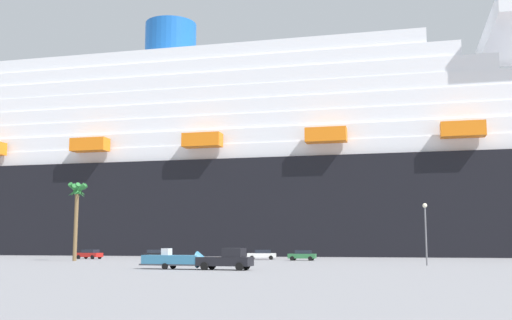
# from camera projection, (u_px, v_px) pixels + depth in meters

# --- Properties ---
(ground_plane) EXTENTS (600.00, 600.00, 0.00)m
(ground_plane) POSITION_uv_depth(u_px,v_px,m) (256.00, 258.00, 108.51)
(ground_plane) COLOR gray
(cruise_ship) EXTENTS (219.49, 42.22, 61.89)m
(cruise_ship) POSITION_uv_depth(u_px,v_px,m) (268.00, 173.00, 139.18)
(cruise_ship) COLOR black
(cruise_ship) RESTS_ON ground_plane
(pickup_truck) EXTENTS (5.70, 2.51, 2.20)m
(pickup_truck) POSITION_uv_depth(u_px,v_px,m) (227.00, 260.00, 61.72)
(pickup_truck) COLOR black
(pickup_truck) RESTS_ON ground_plane
(small_boat_on_trailer) EXTENTS (8.61, 2.24, 2.15)m
(small_boat_on_trailer) POSITION_uv_depth(u_px,v_px,m) (178.00, 260.00, 63.41)
(small_boat_on_trailer) COLOR #595960
(small_boat_on_trailer) RESTS_ON ground_plane
(palm_tree) EXTENTS (3.24, 3.32, 11.90)m
(palm_tree) POSITION_uv_depth(u_px,v_px,m) (77.00, 198.00, 93.18)
(palm_tree) COLOR brown
(palm_tree) RESTS_ON ground_plane
(street_lamp) EXTENTS (0.56, 0.56, 7.53)m
(street_lamp) POSITION_uv_depth(u_px,v_px,m) (425.00, 224.00, 74.35)
(street_lamp) COLOR slate
(street_lamp) RESTS_ON ground_plane
(parked_car_black_coupe) EXTENTS (4.37, 2.20, 1.58)m
(parked_car_black_coupe) POSITION_uv_depth(u_px,v_px,m) (157.00, 254.00, 100.23)
(parked_car_black_coupe) COLOR black
(parked_car_black_coupe) RESTS_ON ground_plane
(parked_car_white_van) EXTENTS (4.92, 2.75, 1.58)m
(parked_car_white_van) POSITION_uv_depth(u_px,v_px,m) (262.00, 254.00, 99.38)
(parked_car_white_van) COLOR white
(parked_car_white_van) RESTS_ON ground_plane
(parked_car_red_hatchback) EXTENTS (4.65, 2.64, 1.58)m
(parked_car_red_hatchback) POSITION_uv_depth(u_px,v_px,m) (90.00, 254.00, 102.88)
(parked_car_red_hatchback) COLOR red
(parked_car_red_hatchback) RESTS_ON ground_plane
(parked_car_green_wagon) EXTENTS (4.27, 2.02, 1.58)m
(parked_car_green_wagon) POSITION_uv_depth(u_px,v_px,m) (302.00, 255.00, 94.08)
(parked_car_green_wagon) COLOR #2D723F
(parked_car_green_wagon) RESTS_ON ground_plane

